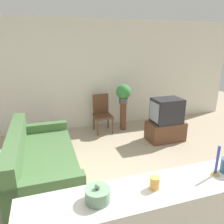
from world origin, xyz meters
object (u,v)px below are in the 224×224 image
wooden_chair (102,112)px  decorative_bowl (98,195)px  television (167,111)px  couch (41,163)px  potted_plant (124,93)px

wooden_chair → decorative_bowl: decorative_bowl is taller
television → wooden_chair: 1.58m
couch → television: bearing=14.9°
television → wooden_chair: television is taller
couch → wooden_chair: size_ratio=2.25×
couch → potted_plant: potted_plant is taller
decorative_bowl → couch: bearing=103.3°
television → wooden_chair: (-1.22, 0.98, -0.21)m
couch → decorative_bowl: bearing=-76.7°
couch → wooden_chair: wooden_chair is taller
potted_plant → decorative_bowl: potted_plant is taller
television → wooden_chair: size_ratio=0.69×
couch → wooden_chair: bearing=48.9°
couch → decorative_bowl: (0.46, -1.93, 0.74)m
television → potted_plant: (-0.69, 0.89, 0.26)m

